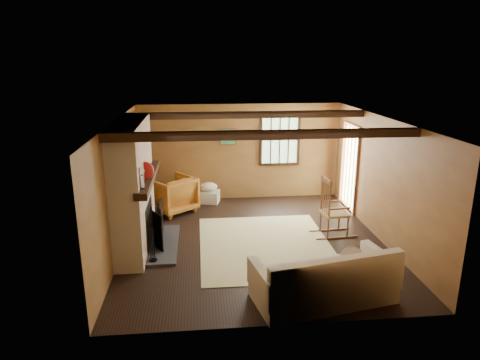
{
  "coord_description": "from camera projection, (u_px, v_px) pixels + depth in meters",
  "views": [
    {
      "loc": [
        -1.03,
        -7.68,
        3.48
      ],
      "look_at": [
        -0.23,
        0.4,
        1.15
      ],
      "focal_mm": 32.0,
      "sensor_mm": 36.0,
      "label": 1
    }
  ],
  "objects": [
    {
      "name": "sofa",
      "position": [
        325.0,
        282.0,
        6.28
      ],
      "size": [
        2.22,
        1.32,
        0.84
      ],
      "rotation": [
        0.0,
        0.0,
        0.2
      ],
      "color": "white",
      "rests_on": "ground"
    },
    {
      "name": "rug",
      "position": [
        265.0,
        245.0,
        8.23
      ],
      "size": [
        2.5,
        3.0,
        0.01
      ],
      "primitive_type": "cube",
      "color": "#C8BF85",
      "rests_on": "ground"
    },
    {
      "name": "rocking_chair",
      "position": [
        332.0,
        211.0,
        8.58
      ],
      "size": [
        0.92,
        0.54,
        1.21
      ],
      "rotation": [
        0.0,
        0.0,
        1.66
      ],
      "color": "tan",
      "rests_on": "ground"
    },
    {
      "name": "basket_pillow",
      "position": [
        209.0,
        187.0,
        10.56
      ],
      "size": [
        0.53,
        0.49,
        0.22
      ],
      "primitive_type": "ellipsoid",
      "rotation": [
        0.0,
        0.0,
        0.39
      ],
      "color": "white",
      "rests_on": "laundry_basket"
    },
    {
      "name": "armchair",
      "position": [
        172.0,
        194.0,
        9.94
      ],
      "size": [
        1.28,
        1.28,
        0.84
      ],
      "primitive_type": "imported",
      "rotation": [
        0.0,
        0.0,
        -2.47
      ],
      "color": "#BF6026",
      "rests_on": "ground"
    },
    {
      "name": "firewood_pile",
      "position": [
        164.0,
        199.0,
        10.59
      ],
      "size": [
        0.59,
        0.11,
        0.22
      ],
      "color": "brown",
      "rests_on": "ground"
    },
    {
      "name": "ground",
      "position": [
        254.0,
        241.0,
        8.41
      ],
      "size": [
        5.5,
        5.5,
        0.0
      ],
      "primitive_type": "plane",
      "color": "black",
      "rests_on": "ground"
    },
    {
      "name": "room_envelope",
      "position": [
        264.0,
        157.0,
        8.22
      ],
      "size": [
        5.02,
        5.52,
        2.44
      ],
      "color": "#986036",
      "rests_on": "ground"
    },
    {
      "name": "laundry_basket",
      "position": [
        209.0,
        197.0,
        10.63
      ],
      "size": [
        0.58,
        0.49,
        0.3
      ],
      "primitive_type": "cube",
      "rotation": [
        0.0,
        0.0,
        -0.25
      ],
      "color": "white",
      "rests_on": "ground"
    },
    {
      "name": "fireplace",
      "position": [
        135.0,
        191.0,
        7.89
      ],
      "size": [
        1.02,
        2.3,
        2.4
      ],
      "color": "#AC5842",
      "rests_on": "ground"
    }
  ]
}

